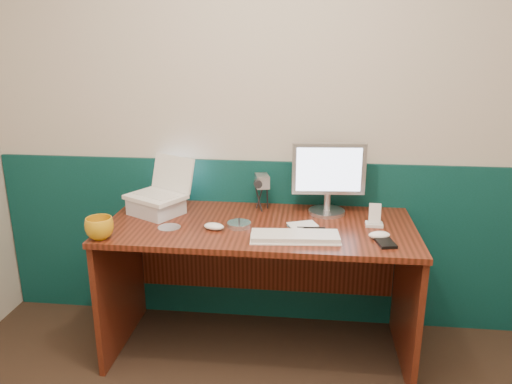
# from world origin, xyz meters

# --- Properties ---
(back_wall) EXTENTS (3.50, 0.04, 2.50)m
(back_wall) POSITION_xyz_m (0.00, 1.75, 1.25)
(back_wall) COLOR #BCB19F
(back_wall) RESTS_ON ground
(wainscot) EXTENTS (3.48, 0.02, 1.00)m
(wainscot) POSITION_xyz_m (0.00, 1.74, 0.50)
(wainscot) COLOR #073229
(wainscot) RESTS_ON ground
(desk) EXTENTS (1.60, 0.70, 0.75)m
(desk) POSITION_xyz_m (-0.13, 1.38, 0.38)
(desk) COLOR #37150A
(desk) RESTS_ON ground
(laptop_riser) EXTENTS (0.33, 0.31, 0.09)m
(laptop_riser) POSITION_xyz_m (-0.71, 1.47, 0.79)
(laptop_riser) COLOR silver
(laptop_riser) RESTS_ON desk
(laptop) EXTENTS (0.36, 0.34, 0.24)m
(laptop) POSITION_xyz_m (-0.71, 1.47, 0.96)
(laptop) COLOR white
(laptop) RESTS_ON laptop_riser
(monitor) EXTENTS (0.40, 0.14, 0.39)m
(monitor) POSITION_xyz_m (0.22, 1.59, 0.95)
(monitor) COLOR silver
(monitor) RESTS_ON desk
(keyboard) EXTENTS (0.43, 0.17, 0.02)m
(keyboard) POSITION_xyz_m (0.06, 1.19, 0.76)
(keyboard) COLOR white
(keyboard) RESTS_ON desk
(mouse_right) EXTENTS (0.12, 0.09, 0.04)m
(mouse_right) POSITION_xyz_m (0.47, 1.25, 0.77)
(mouse_right) COLOR white
(mouse_right) RESTS_ON desk
(mouse_left) EXTENTS (0.12, 0.08, 0.04)m
(mouse_left) POSITION_xyz_m (-0.35, 1.28, 0.77)
(mouse_left) COLOR white
(mouse_left) RESTS_ON desk
(mug) EXTENTS (0.16, 0.16, 0.11)m
(mug) POSITION_xyz_m (-0.87, 1.10, 0.80)
(mug) COLOR orange
(mug) RESTS_ON desk
(camcorder) EXTENTS (0.13, 0.16, 0.21)m
(camcorder) POSITION_xyz_m (-0.14, 1.61, 0.86)
(camcorder) COLOR #A4A4A9
(camcorder) RESTS_ON desk
(cd_spindle) EXTENTS (0.12, 0.12, 0.03)m
(cd_spindle) POSITION_xyz_m (-0.23, 1.33, 0.76)
(cd_spindle) COLOR silver
(cd_spindle) RESTS_ON desk
(cd_loose_a) EXTENTS (0.12, 0.12, 0.00)m
(cd_loose_a) POSITION_xyz_m (-0.58, 1.28, 0.75)
(cd_loose_a) COLOR silver
(cd_loose_a) RESTS_ON desk
(cd_loose_b) EXTENTS (0.12, 0.12, 0.00)m
(cd_loose_b) POSITION_xyz_m (0.07, 1.38, 0.75)
(cd_loose_b) COLOR #B7BCC8
(cd_loose_b) RESTS_ON desk
(pen) EXTENTS (0.14, 0.02, 0.01)m
(pen) POSITION_xyz_m (0.14, 1.35, 0.75)
(pen) COLOR black
(pen) RESTS_ON desk
(papers) EXTENTS (0.17, 0.14, 0.00)m
(papers) POSITION_xyz_m (0.09, 1.39, 0.75)
(papers) COLOR silver
(papers) RESTS_ON desk
(dock) EXTENTS (0.09, 0.07, 0.02)m
(dock) POSITION_xyz_m (0.46, 1.42, 0.76)
(dock) COLOR silver
(dock) RESTS_ON desk
(music_player) EXTENTS (0.06, 0.03, 0.10)m
(music_player) POSITION_xyz_m (0.46, 1.42, 0.82)
(music_player) COLOR white
(music_player) RESTS_ON dock
(pda) EXTENTS (0.10, 0.14, 0.02)m
(pda) POSITION_xyz_m (0.49, 1.18, 0.76)
(pda) COLOR black
(pda) RESTS_ON desk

